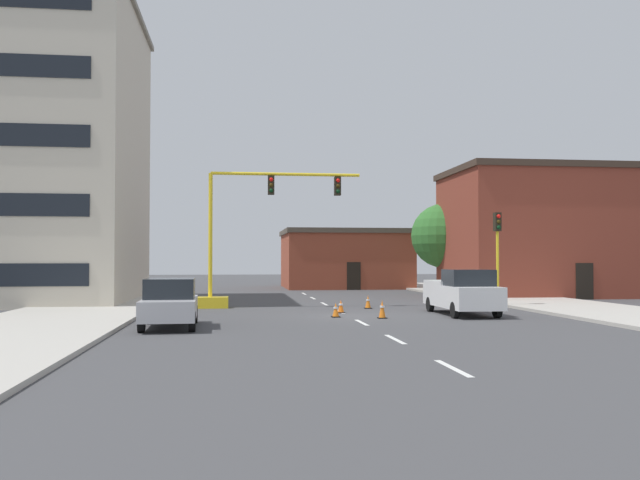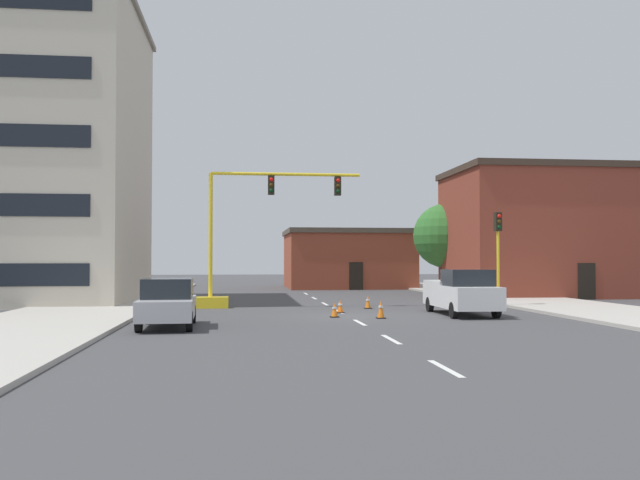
{
  "view_description": "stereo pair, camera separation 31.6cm",
  "coord_description": "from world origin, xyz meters",
  "px_view_note": "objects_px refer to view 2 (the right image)",
  "views": [
    {
      "loc": [
        -4.81,
        -28.7,
        2.42
      ],
      "look_at": [
        -0.61,
        5.02,
        3.39
      ],
      "focal_mm": 38.21,
      "sensor_mm": 36.0,
      "label": 1
    },
    {
      "loc": [
        -4.5,
        -28.74,
        2.42
      ],
      "look_at": [
        -0.61,
        5.02,
        3.39
      ],
      "focal_mm": 38.21,
      "sensor_mm": 36.0,
      "label": 2
    }
  ],
  "objects_px": {
    "traffic_cone_roadside_a": "(368,302)",
    "traffic_cone_roadside_b": "(381,309)",
    "traffic_cone_roadside_d": "(340,306)",
    "pickup_truck_white": "(462,292)",
    "traffic_cone_roadside_c": "(335,310)",
    "traffic_light_pole_right": "(498,237)",
    "tree_right_far": "(446,236)",
    "traffic_signal_gantry": "(232,264)",
    "sedan_silver_near_left": "(168,302)"
  },
  "relations": [
    {
      "from": "traffic_cone_roadside_a",
      "to": "traffic_cone_roadside_b",
      "type": "bearing_deg",
      "value": -95.16
    },
    {
      "from": "traffic_cone_roadside_a",
      "to": "traffic_cone_roadside_d",
      "type": "xyz_separation_m",
      "value": [
        -1.75,
        -2.54,
        -0.03
      ]
    },
    {
      "from": "pickup_truck_white",
      "to": "traffic_cone_roadside_c",
      "type": "relative_size",
      "value": 8.77
    },
    {
      "from": "traffic_cone_roadside_d",
      "to": "traffic_light_pole_right",
      "type": "bearing_deg",
      "value": 17.71
    },
    {
      "from": "traffic_cone_roadside_a",
      "to": "traffic_cone_roadside_c",
      "type": "xyz_separation_m",
      "value": [
        -2.31,
        -4.79,
        -0.02
      ]
    },
    {
      "from": "traffic_cone_roadside_c",
      "to": "traffic_cone_roadside_d",
      "type": "distance_m",
      "value": 2.31
    },
    {
      "from": "tree_right_far",
      "to": "traffic_cone_roadside_b",
      "type": "xyz_separation_m",
      "value": [
        -8.8,
        -19.77,
        -3.73
      ]
    },
    {
      "from": "tree_right_far",
      "to": "traffic_cone_roadside_d",
      "type": "relative_size",
      "value": 10.72
    },
    {
      "from": "traffic_signal_gantry",
      "to": "tree_right_far",
      "type": "xyz_separation_m",
      "value": [
        14.98,
        12.76,
        1.89
      ]
    },
    {
      "from": "sedan_silver_near_left",
      "to": "traffic_cone_roadside_a",
      "type": "xyz_separation_m",
      "value": [
        8.78,
        8.29,
        -0.56
      ]
    },
    {
      "from": "traffic_cone_roadside_b",
      "to": "traffic_cone_roadside_d",
      "type": "height_order",
      "value": "traffic_cone_roadside_b"
    },
    {
      "from": "traffic_signal_gantry",
      "to": "sedan_silver_near_left",
      "type": "bearing_deg",
      "value": -102.2
    },
    {
      "from": "tree_right_far",
      "to": "traffic_cone_roadside_d",
      "type": "distance_m",
      "value": 19.91
    },
    {
      "from": "traffic_cone_roadside_a",
      "to": "traffic_cone_roadside_b",
      "type": "xyz_separation_m",
      "value": [
        -0.5,
        -5.56,
        0.05
      ]
    },
    {
      "from": "traffic_signal_gantry",
      "to": "traffic_light_pole_right",
      "type": "relative_size",
      "value": 1.76
    },
    {
      "from": "traffic_signal_gantry",
      "to": "tree_right_far",
      "type": "height_order",
      "value": "traffic_signal_gantry"
    },
    {
      "from": "traffic_signal_gantry",
      "to": "traffic_cone_roadside_d",
      "type": "distance_m",
      "value": 6.63
    },
    {
      "from": "traffic_signal_gantry",
      "to": "traffic_cone_roadside_b",
      "type": "distance_m",
      "value": 9.52
    },
    {
      "from": "tree_right_far",
      "to": "traffic_cone_roadside_c",
      "type": "bearing_deg",
      "value": -119.19
    },
    {
      "from": "pickup_truck_white",
      "to": "traffic_cone_roadside_c",
      "type": "distance_m",
      "value": 5.75
    },
    {
      "from": "tree_right_far",
      "to": "traffic_cone_roadside_d",
      "type": "xyz_separation_m",
      "value": [
        -10.05,
        -16.76,
        -3.81
      ]
    },
    {
      "from": "tree_right_far",
      "to": "traffic_cone_roadside_b",
      "type": "relative_size",
      "value": 8.5
    },
    {
      "from": "sedan_silver_near_left",
      "to": "traffic_cone_roadside_c",
      "type": "distance_m",
      "value": 7.38
    },
    {
      "from": "traffic_light_pole_right",
      "to": "traffic_cone_roadside_a",
      "type": "height_order",
      "value": "traffic_light_pole_right"
    },
    {
      "from": "traffic_light_pole_right",
      "to": "tree_right_far",
      "type": "relative_size",
      "value": 0.75
    },
    {
      "from": "traffic_signal_gantry",
      "to": "traffic_cone_roadside_c",
      "type": "relative_size",
      "value": 13.71
    },
    {
      "from": "pickup_truck_white",
      "to": "traffic_cone_roadside_a",
      "type": "height_order",
      "value": "pickup_truck_white"
    },
    {
      "from": "traffic_signal_gantry",
      "to": "pickup_truck_white",
      "type": "height_order",
      "value": "traffic_signal_gantry"
    },
    {
      "from": "traffic_signal_gantry",
      "to": "traffic_cone_roadside_d",
      "type": "relative_size",
      "value": 14.17
    },
    {
      "from": "traffic_cone_roadside_a",
      "to": "traffic_cone_roadside_d",
      "type": "bearing_deg",
      "value": -124.49
    },
    {
      "from": "traffic_light_pole_right",
      "to": "traffic_cone_roadside_b",
      "type": "bearing_deg",
      "value": -141.66
    },
    {
      "from": "traffic_cone_roadside_a",
      "to": "traffic_cone_roadside_c",
      "type": "height_order",
      "value": "traffic_cone_roadside_a"
    },
    {
      "from": "traffic_light_pole_right",
      "to": "traffic_cone_roadside_c",
      "type": "relative_size",
      "value": 7.77
    },
    {
      "from": "traffic_signal_gantry",
      "to": "sedan_silver_near_left",
      "type": "distance_m",
      "value": 10.07
    },
    {
      "from": "pickup_truck_white",
      "to": "traffic_cone_roadside_d",
      "type": "height_order",
      "value": "pickup_truck_white"
    },
    {
      "from": "traffic_signal_gantry",
      "to": "traffic_cone_roadside_a",
      "type": "distance_m",
      "value": 7.09
    },
    {
      "from": "sedan_silver_near_left",
      "to": "traffic_cone_roadside_c",
      "type": "bearing_deg",
      "value": 28.47
    },
    {
      "from": "traffic_light_pole_right",
      "to": "sedan_silver_near_left",
      "type": "relative_size",
      "value": 1.05
    },
    {
      "from": "pickup_truck_white",
      "to": "traffic_cone_roadside_d",
      "type": "xyz_separation_m",
      "value": [
        -5.11,
        1.65,
        -0.68
      ]
    },
    {
      "from": "traffic_light_pole_right",
      "to": "sedan_silver_near_left",
      "type": "xyz_separation_m",
      "value": [
        -15.52,
        -8.46,
        -2.64
      ]
    },
    {
      "from": "pickup_truck_white",
      "to": "traffic_cone_roadside_a",
      "type": "relative_size",
      "value": 8.2
    },
    {
      "from": "traffic_light_pole_right",
      "to": "tree_right_far",
      "type": "xyz_separation_m",
      "value": [
        1.57,
        14.05,
        0.57
      ]
    },
    {
      "from": "pickup_truck_white",
      "to": "traffic_cone_roadside_d",
      "type": "distance_m",
      "value": 5.41
    },
    {
      "from": "traffic_cone_roadside_b",
      "to": "traffic_cone_roadside_d",
      "type": "bearing_deg",
      "value": 112.43
    },
    {
      "from": "traffic_signal_gantry",
      "to": "traffic_cone_roadside_b",
      "type": "height_order",
      "value": "traffic_signal_gantry"
    },
    {
      "from": "traffic_light_pole_right",
      "to": "pickup_truck_white",
      "type": "xyz_separation_m",
      "value": [
        -3.37,
        -4.35,
        -2.55
      ]
    },
    {
      "from": "traffic_light_pole_right",
      "to": "traffic_cone_roadside_b",
      "type": "height_order",
      "value": "traffic_light_pole_right"
    },
    {
      "from": "traffic_cone_roadside_a",
      "to": "traffic_cone_roadside_b",
      "type": "height_order",
      "value": "traffic_cone_roadside_b"
    },
    {
      "from": "traffic_cone_roadside_d",
      "to": "pickup_truck_white",
      "type": "bearing_deg",
      "value": -17.86
    },
    {
      "from": "traffic_light_pole_right",
      "to": "traffic_cone_roadside_a",
      "type": "distance_m",
      "value": 7.46
    }
  ]
}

